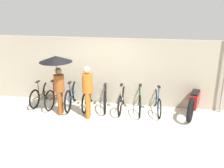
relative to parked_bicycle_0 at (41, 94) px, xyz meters
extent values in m
plane|color=beige|center=(2.03, -1.44, -0.35)|extent=(30.00, 30.00, 0.00)
cube|color=gray|center=(2.03, 0.43, 0.81)|extent=(13.24, 0.12, 2.32)
torus|color=black|center=(0.03, 0.47, -0.02)|extent=(0.10, 0.67, 0.67)
torus|color=black|center=(-0.03, -0.49, -0.02)|extent=(0.10, 0.67, 0.67)
cylinder|color=brown|center=(0.00, -0.01, -0.02)|extent=(0.09, 0.96, 0.04)
cylinder|color=brown|center=(-0.01, -0.17, 0.24)|extent=(0.04, 0.04, 0.51)
cube|color=black|center=(-0.01, -0.17, 0.50)|extent=(0.10, 0.20, 0.03)
cylinder|color=brown|center=(0.03, 0.47, 0.33)|extent=(0.04, 0.04, 0.70)
cylinder|color=brown|center=(0.03, 0.47, 0.68)|extent=(0.44, 0.05, 0.03)
torus|color=black|center=(0.62, 0.49, 0.00)|extent=(0.10, 0.71, 0.71)
torus|color=black|center=(0.55, -0.56, 0.00)|extent=(0.10, 0.71, 0.71)
cylinder|color=maroon|center=(0.58, -0.03, 0.00)|extent=(0.11, 1.05, 0.04)
cylinder|color=maroon|center=(0.57, -0.22, 0.29)|extent=(0.04, 0.04, 0.57)
cube|color=black|center=(0.57, -0.22, 0.58)|extent=(0.10, 0.21, 0.03)
cylinder|color=maroon|center=(0.62, 0.49, 0.33)|extent=(0.04, 0.04, 0.67)
cylinder|color=maroon|center=(0.62, 0.49, 0.67)|extent=(0.44, 0.06, 0.03)
torus|color=black|center=(1.13, 0.40, 0.03)|extent=(0.11, 0.76, 0.76)
torus|color=black|center=(1.20, -0.61, 0.03)|extent=(0.11, 0.76, 0.76)
cylinder|color=#19478C|center=(1.16, -0.10, 0.03)|extent=(0.10, 1.01, 0.04)
cylinder|color=#19478C|center=(1.17, -0.28, 0.29)|extent=(0.04, 0.04, 0.52)
cube|color=black|center=(1.17, -0.28, 0.57)|extent=(0.10, 0.21, 0.03)
cylinder|color=#19478C|center=(1.13, 0.40, 0.33)|extent=(0.04, 0.04, 0.61)
cylinder|color=#19478C|center=(1.13, 0.40, 0.63)|extent=(0.44, 0.06, 0.03)
torus|color=black|center=(1.74, 0.47, -0.01)|extent=(0.06, 0.69, 0.69)
torus|color=black|center=(1.75, -0.54, -0.01)|extent=(0.06, 0.69, 0.69)
cylinder|color=black|center=(1.74, -0.04, -0.01)|extent=(0.04, 1.02, 0.04)
cylinder|color=black|center=(1.74, -0.21, 0.24)|extent=(0.04, 0.04, 0.49)
cube|color=black|center=(1.74, -0.21, 0.49)|extent=(0.09, 0.20, 0.03)
cylinder|color=black|center=(1.74, 0.47, 0.31)|extent=(0.04, 0.04, 0.64)
cylinder|color=black|center=(1.74, 0.47, 0.63)|extent=(0.44, 0.03, 0.03)
torus|color=black|center=(2.25, 0.48, 0.04)|extent=(0.18, 0.78, 0.78)
torus|color=black|center=(2.40, -0.48, 0.04)|extent=(0.18, 0.78, 0.78)
cylinder|color=black|center=(2.32, 0.00, 0.04)|extent=(0.19, 0.97, 0.04)
cylinder|color=black|center=(2.35, -0.17, 0.28)|extent=(0.04, 0.04, 0.47)
cube|color=black|center=(2.35, -0.17, 0.53)|extent=(0.12, 0.21, 0.03)
cylinder|color=black|center=(2.25, 0.48, 0.38)|extent=(0.04, 0.04, 0.69)
cylinder|color=black|center=(2.25, 0.48, 0.73)|extent=(0.44, 0.10, 0.03)
torus|color=black|center=(2.91, 0.45, -0.01)|extent=(0.06, 0.68, 0.68)
torus|color=black|center=(2.90, -0.59, -0.01)|extent=(0.06, 0.68, 0.68)
cylinder|color=#A59E93|center=(2.90, -0.07, -0.01)|extent=(0.05, 1.03, 0.04)
cylinder|color=#A59E93|center=(2.90, -0.25, 0.28)|extent=(0.04, 0.04, 0.58)
cube|color=black|center=(2.90, -0.25, 0.59)|extent=(0.09, 0.20, 0.03)
cylinder|color=#A59E93|center=(2.91, 0.45, 0.35)|extent=(0.04, 0.04, 0.73)
cylinder|color=#A59E93|center=(2.91, 0.45, 0.71)|extent=(0.44, 0.03, 0.03)
torus|color=black|center=(3.44, 0.49, 0.01)|extent=(0.11, 0.73, 0.73)
torus|color=black|center=(3.53, -0.58, 0.01)|extent=(0.11, 0.73, 0.73)
cylinder|color=#19662D|center=(3.48, -0.04, 0.01)|extent=(0.13, 1.08, 0.04)
cylinder|color=#19662D|center=(3.50, -0.23, 0.30)|extent=(0.04, 0.04, 0.58)
cube|color=black|center=(3.50, -0.23, 0.60)|extent=(0.11, 0.21, 0.03)
cylinder|color=#19662D|center=(3.44, 0.49, 0.33)|extent=(0.04, 0.04, 0.65)
cylinder|color=#19662D|center=(3.44, 0.49, 0.66)|extent=(0.44, 0.07, 0.03)
torus|color=black|center=(4.00, 0.44, -0.03)|extent=(0.13, 0.64, 0.64)
torus|color=black|center=(4.13, -0.54, -0.03)|extent=(0.13, 0.64, 0.64)
cylinder|color=#19478C|center=(4.06, -0.05, -0.03)|extent=(0.16, 0.98, 0.04)
cylinder|color=#19478C|center=(4.09, -0.22, 0.26)|extent=(0.04, 0.04, 0.59)
cube|color=black|center=(4.09, -0.22, 0.57)|extent=(0.12, 0.21, 0.03)
cylinder|color=#19478C|center=(4.00, 0.44, 0.29)|extent=(0.04, 0.04, 0.65)
cylinder|color=#19478C|center=(4.00, 0.44, 0.61)|extent=(0.44, 0.09, 0.03)
cylinder|color=brown|center=(1.00, -0.67, 0.04)|extent=(0.13, 0.13, 0.79)
cylinder|color=brown|center=(1.00, -0.85, 0.04)|extent=(0.13, 0.13, 0.79)
cylinder|color=brown|center=(1.00, -0.76, 0.70)|extent=(0.32, 0.32, 0.54)
sphere|color=#997051|center=(1.00, -0.76, 1.10)|extent=(0.21, 0.21, 0.21)
cylinder|color=#332D28|center=(1.01, -0.90, 1.08)|extent=(0.02, 0.02, 0.68)
cone|color=black|center=(1.01, -0.90, 1.51)|extent=(0.98, 0.98, 0.18)
cylinder|color=#B25619|center=(1.93, -0.77, 0.07)|extent=(0.13, 0.13, 0.85)
cylinder|color=#B25619|center=(1.95, -0.95, 0.07)|extent=(0.13, 0.13, 0.85)
cylinder|color=#B25619|center=(1.94, -0.86, 0.78)|extent=(0.32, 0.32, 0.58)
sphere|color=tan|center=(1.94, -0.86, 1.20)|extent=(0.22, 0.22, 0.22)
torus|color=black|center=(5.43, 0.66, 0.04)|extent=(0.34, 0.79, 0.79)
torus|color=black|center=(5.05, -0.65, 0.04)|extent=(0.34, 0.79, 0.79)
cube|color=maroon|center=(5.24, 0.01, 0.12)|extent=(0.44, 0.79, 0.44)
cube|color=black|center=(5.24, 0.01, 0.37)|extent=(0.36, 0.57, 0.06)
cylinder|color=#B2B2B7|center=(5.43, 0.66, 0.59)|extent=(0.57, 0.20, 0.03)
camera|label=1|loc=(3.86, -7.75, 3.18)|focal=40.00mm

